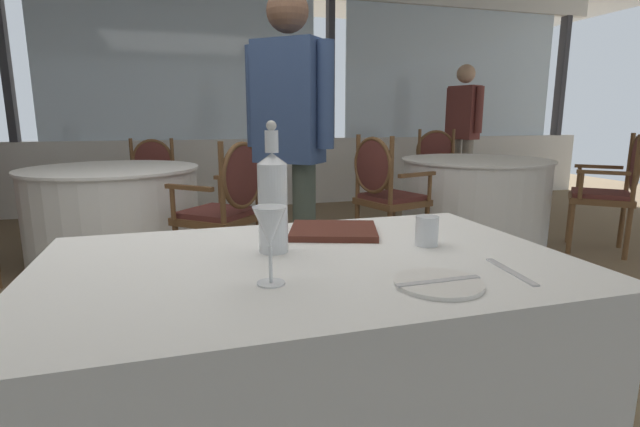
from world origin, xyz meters
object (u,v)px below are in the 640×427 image
at_px(wine_glass, 270,229).
at_px(dining_chair_1_2, 384,187).
at_px(dining_chair_1_0, 615,184).
at_px(dining_chair_0_0, 228,201).
at_px(dining_chair_0_1, 150,177).
at_px(side_plate, 438,283).
at_px(dining_chair_1_1, 438,166).
at_px(water_tumbler, 427,231).
at_px(water_bottle, 273,200).
at_px(menu_book, 334,231).
at_px(diner_person_1, 289,135).
at_px(diner_person_0, 463,127).

distance_m(wine_glass, dining_chair_1_2, 2.78).
xyz_separation_m(dining_chair_1_0, dining_chair_1_2, (-1.86, 0.43, -0.01)).
distance_m(dining_chair_0_0, dining_chair_0_1, 1.87).
xyz_separation_m(side_plate, dining_chair_1_1, (2.32, 3.93, -0.18)).
distance_m(wine_glass, dining_chair_1_1, 4.66).
distance_m(wine_glass, dining_chair_0_1, 3.97).
height_order(water_tumbler, dining_chair_1_2, dining_chair_1_2).
relative_size(dining_chair_0_0, dining_chair_1_2, 0.99).
relative_size(water_bottle, dining_chair_1_0, 0.37).
xyz_separation_m(wine_glass, dining_chair_1_0, (3.23, 1.97, -0.29)).
relative_size(menu_book, dining_chair_1_2, 0.28).
bearing_deg(dining_chair_0_0, diner_person_1, 157.81).
xyz_separation_m(side_plate, dining_chair_0_1, (-0.83, 4.05, -0.21)).
height_order(wine_glass, water_tumbler, wine_glass).
height_order(dining_chair_0_0, dining_chair_1_0, dining_chair_1_0).
relative_size(dining_chair_0_0, diner_person_1, 0.55).
xyz_separation_m(wine_glass, dining_chair_0_0, (0.11, 2.15, -0.31)).
bearing_deg(diner_person_0, side_plate, 37.56).
bearing_deg(dining_chair_0_1, dining_chair_1_0, 74.08).
bearing_deg(side_plate, dining_chair_1_0, 36.04).
bearing_deg(dining_chair_1_2, dining_chair_0_0, 174.51).
height_order(water_bottle, diner_person_1, diner_person_1).
bearing_deg(menu_book, dining_chair_1_0, 46.63).
bearing_deg(diner_person_0, wine_glass, 33.55).
bearing_deg(wine_glass, dining_chair_1_1, 54.89).
xyz_separation_m(dining_chair_0_0, dining_chair_1_2, (1.25, 0.25, 0.01)).
height_order(side_plate, wine_glass, wine_glass).
xyz_separation_m(menu_book, diner_person_0, (2.90, 3.71, 0.25)).
height_order(menu_book, dining_chair_0_0, dining_chair_0_0).
bearing_deg(dining_chair_1_0, diner_person_0, -45.56).
relative_size(wine_glass, water_tumbler, 2.04).
bearing_deg(dining_chair_1_2, menu_book, -135.36).
height_order(side_plate, dining_chair_0_0, dining_chair_0_0).
xyz_separation_m(side_plate, water_bottle, (-0.30, 0.38, 0.14)).
height_order(dining_chair_0_0, dining_chair_0_1, dining_chair_0_0).
height_order(side_plate, menu_book, menu_book).
xyz_separation_m(water_tumbler, dining_chair_1_2, (0.86, 2.21, -0.21)).
height_order(water_bottle, dining_chair_1_1, water_bottle).
relative_size(menu_book, dining_chair_1_0, 0.28).
height_order(water_bottle, wine_glass, water_bottle).
bearing_deg(dining_chair_1_2, wine_glass, -136.50).
distance_m(side_plate, dining_chair_1_2, 2.72).
height_order(dining_chair_0_1, diner_person_0, diner_person_0).
distance_m(water_bottle, menu_book, 0.31).
height_order(water_bottle, dining_chair_1_2, water_bottle).
bearing_deg(water_tumbler, wine_glass, -158.75).
distance_m(water_tumbler, dining_chair_1_1, 4.22).
distance_m(water_tumbler, menu_book, 0.31).
relative_size(dining_chair_1_1, diner_person_0, 0.56).
xyz_separation_m(side_plate, wine_glass, (-0.36, 0.12, 0.12)).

